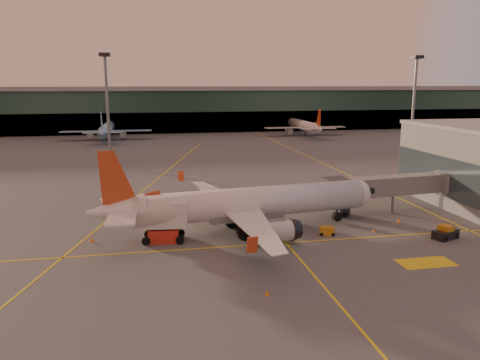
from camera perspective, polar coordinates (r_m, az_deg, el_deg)
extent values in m
plane|color=#4C4F54|center=(51.55, 1.80, -9.83)|extent=(600.00, 600.00, 0.00)
cube|color=yellow|center=(56.12, 0.67, -7.99)|extent=(80.00, 0.25, 0.01)
cube|color=yellow|center=(93.67, -10.31, -0.10)|extent=(31.30, 115.98, 0.01)
cube|color=yellow|center=(125.05, 8.18, 2.93)|extent=(0.25, 160.00, 0.01)
cube|color=yellow|center=(45.88, 10.34, -12.86)|extent=(0.25, 30.00, 0.01)
cube|color=yellow|center=(54.84, 21.73, -9.34)|extent=(6.00, 3.00, 0.01)
cube|color=#19382D|center=(189.34, -7.78, 8.35)|extent=(400.00, 18.00, 16.00)
cube|color=gray|center=(189.04, -7.86, 11.01)|extent=(400.00, 20.00, 1.60)
cube|color=black|center=(181.16, -7.59, 6.93)|extent=(400.00, 1.00, 8.00)
cube|color=#2D3D47|center=(79.34, 22.71, 0.71)|extent=(0.30, 21.60, 6.00)
cylinder|color=slate|center=(113.30, -15.81, 8.06)|extent=(0.70, 0.70, 25.00)
cube|color=black|center=(113.28, -16.18, 14.48)|extent=(2.40, 2.40, 0.80)
cube|color=slate|center=(114.65, -15.47, 1.94)|extent=(1.60, 1.60, 0.50)
cylinder|color=slate|center=(127.18, 20.37, 8.13)|extent=(0.70, 0.70, 25.00)
cube|color=black|center=(127.17, 20.79, 13.84)|extent=(2.40, 2.40, 0.80)
cube|color=slate|center=(128.39, 19.98, 2.68)|extent=(1.60, 1.60, 0.50)
cylinder|color=silver|center=(60.20, 1.64, -2.72)|extent=(30.76, 7.71, 3.92)
sphere|color=silver|center=(66.79, 14.05, -1.62)|extent=(3.84, 3.84, 3.84)
cube|color=black|center=(67.27, 14.88, -1.14)|extent=(2.07, 2.75, 0.69)
cone|color=silver|center=(56.84, -14.85, -3.69)|extent=(7.11, 4.53, 3.72)
cube|color=silver|center=(53.62, -14.24, -4.48)|extent=(3.25, 6.37, 0.20)
cylinder|color=silver|center=(55.74, 4.43, -6.25)|extent=(4.38, 3.04, 2.55)
cylinder|color=black|center=(58.04, 0.39, -6.39)|extent=(1.92, 1.58, 1.76)
cylinder|color=black|center=(57.88, 0.39, -5.89)|extent=(0.35, 0.35, 1.08)
cube|color=silver|center=(60.07, -14.70, -2.76)|extent=(4.71, 6.93, 0.20)
cylinder|color=silver|center=(66.42, 0.49, -3.25)|extent=(4.38, 3.04, 2.55)
cylinder|color=black|center=(62.67, -1.10, -5.01)|extent=(1.92, 1.58, 1.76)
cylinder|color=black|center=(62.51, -1.10, -4.54)|extent=(0.35, 0.35, 1.08)
cube|color=slate|center=(60.18, 0.63, -3.98)|extent=(9.99, 4.32, 1.57)
cylinder|color=black|center=(66.04, 11.73, -4.38)|extent=(1.32, 0.93, 1.23)
cube|color=slate|center=(72.29, 18.19, -0.61)|extent=(19.84, 4.89, 2.70)
cube|color=#2D3035|center=(67.81, 11.55, -1.04)|extent=(3.78, 3.78, 3.00)
cube|color=#2D3035|center=(69.90, 12.31, -3.24)|extent=(1.60, 2.40, 2.40)
cylinder|color=black|center=(69.13, 12.64, -4.11)|extent=(0.80, 0.40, 0.80)
cylinder|color=black|center=(71.08, 11.93, -3.64)|extent=(0.80, 0.40, 0.80)
cylinder|color=slate|center=(72.91, 18.05, -2.72)|extent=(0.50, 0.50, 2.92)
cylinder|color=slate|center=(78.40, 24.04, -0.11)|extent=(4.40, 4.40, 3.00)
cylinder|color=slate|center=(78.97, 23.87, -2.07)|extent=(2.40, 2.40, 2.92)
cube|color=red|center=(58.17, -9.28, -6.56)|extent=(3.83, 3.03, 1.67)
cube|color=silver|center=(57.43, -9.70, -4.07)|extent=(6.73, 3.44, 3.13)
cylinder|color=black|center=(57.20, -11.39, -7.31)|extent=(1.04, 0.49, 1.00)
cylinder|color=black|center=(56.89, -7.33, -7.28)|extent=(1.04, 0.49, 1.00)
cube|color=#B97917|center=(60.69, 10.54, -6.12)|extent=(1.97, 1.42, 1.07)
cylinder|color=black|center=(60.26, 9.92, -6.54)|extent=(0.48, 0.31, 0.45)
cylinder|color=black|center=(60.49, 11.27, -6.52)|extent=(0.48, 0.31, 0.45)
cube|color=black|center=(63.74, 23.76, -6.08)|extent=(3.71, 2.86, 1.06)
cube|color=#B97917|center=(63.53, 23.81, -5.46)|extent=(1.84, 1.95, 0.87)
cylinder|color=black|center=(62.46, 23.75, -6.62)|extent=(0.74, 0.53, 0.68)
cylinder|color=black|center=(64.35, 24.89, -6.19)|extent=(0.74, 0.53, 0.68)
cone|color=orange|center=(68.56, 18.80, -4.68)|extent=(0.47, 0.47, 0.60)
cube|color=orange|center=(68.63, 18.78, -4.91)|extent=(0.41, 0.41, 0.03)
cone|color=orange|center=(60.17, -17.65, -6.90)|extent=(0.45, 0.45, 0.57)
cube|color=orange|center=(60.26, -17.64, -7.14)|extent=(0.39, 0.39, 0.03)
cone|color=orange|center=(43.82, 3.34, -13.55)|extent=(0.39, 0.39, 0.49)
cube|color=orange|center=(43.92, 3.34, -13.83)|extent=(0.33, 0.33, 0.03)
cone|color=orange|center=(77.35, -1.59, -2.23)|extent=(0.42, 0.42, 0.53)
cube|color=orange|center=(77.41, -1.59, -2.41)|extent=(0.36, 0.36, 0.03)
cone|color=orange|center=(63.32, 15.99, -5.91)|extent=(0.38, 0.38, 0.48)
cube|color=orange|center=(63.38, 15.98, -6.11)|extent=(0.32, 0.32, 0.03)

